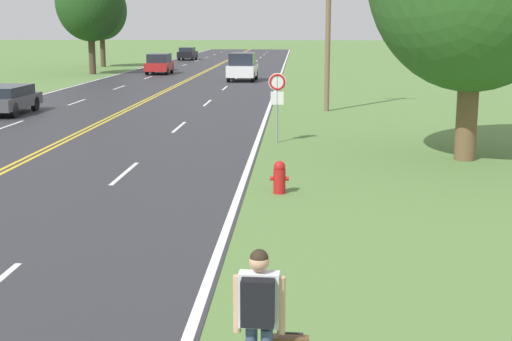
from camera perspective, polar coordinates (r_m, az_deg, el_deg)
The scene contains 10 objects.
hitchhiker_person at distance 7.66m, azimuth 0.22°, elevation -10.97°, with size 0.56×0.41×1.65m.
fire_hydrant at distance 16.98m, azimuth 1.89°, elevation -0.52°, with size 0.45×0.29×0.79m.
traffic_sign at distance 24.28m, azimuth 1.71°, elevation 6.41°, with size 0.60×0.10×2.38m.
utility_pole_midground at distance 33.57m, azimuth 5.81°, elevation 12.47°, with size 1.80×0.24×8.77m.
tree_behind_sign at distance 71.86m, azimuth -12.29°, elevation 12.41°, with size 4.93×4.93×8.25m.
tree_right_cluster at distance 61.05m, azimuth -13.16°, elevation 12.98°, with size 5.52×5.52×9.01m.
car_dark_grey_hatchback_approaching at distance 34.27m, azimuth -19.38°, elevation 5.46°, with size 1.94×4.27×1.28m.
car_white_suv_mid_near at distance 52.11m, azimuth -1.08°, elevation 8.33°, with size 2.07×4.07×2.02m.
car_red_van_mid_far at distance 60.20m, azimuth -7.74°, elevation 8.49°, with size 1.87×4.01×1.68m.
car_black_sedan_receding at distance 84.79m, azimuth -5.51°, elevation 9.30°, with size 1.92×3.99×1.47m.
Camera 1 is at (8.09, -2.17, 3.94)m, focal length 50.00 mm.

